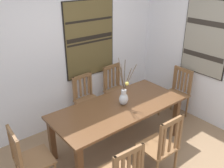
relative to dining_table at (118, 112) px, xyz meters
name	(u,v)px	position (x,y,z in m)	size (l,w,h in m)	color
wall_back	(70,48)	(-0.09, 1.17, 0.73)	(6.40, 0.12, 2.70)	silver
dining_table	(118,112)	(0.00, 0.00, 0.00)	(2.01, 0.90, 0.72)	brown
centerpiece_vase	(124,97)	(0.09, -0.01, 0.23)	(0.20, 0.33, 0.73)	silver
chair_1	(116,89)	(0.66, 0.84, -0.14)	(0.45, 0.45, 0.93)	brown
chair_2	(87,99)	(0.02, 0.87, -0.15)	(0.44, 0.44, 0.89)	brown
chair_3	(29,159)	(-1.39, 0.02, -0.14)	(0.44, 0.44, 0.92)	brown
chair_4	(177,92)	(1.44, 0.03, -0.14)	(0.42, 0.42, 0.93)	brown
chair_5	(161,146)	(0.03, -0.82, -0.14)	(0.43, 0.43, 0.96)	brown
painting_on_back_wall	(90,39)	(0.27, 1.10, 0.83)	(0.99, 0.05, 1.31)	black
painting_on_side_wall	(206,38)	(1.70, -0.22, 0.88)	(0.05, 0.83, 1.27)	black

